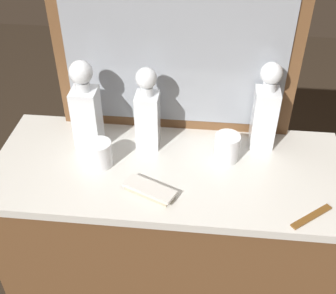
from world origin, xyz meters
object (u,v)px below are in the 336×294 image
object	(u,v)px
crystal_decanter_left	(86,112)
crystal_decanter_center	(265,113)
crystal_tumbler_right	(100,155)
tortoiseshell_comb	(311,216)
crystal_decanter_far_right	(148,116)
crystal_tumbler_front	(227,149)
silver_brush_far_left	(150,190)

from	to	relation	value
crystal_decanter_left	crystal_decanter_center	size ratio (longest dim) A/B	1.01
crystal_tumbler_right	tortoiseshell_comb	size ratio (longest dim) A/B	0.68
crystal_decanter_left	crystal_decanter_center	bearing A→B (deg)	5.62
crystal_tumbler_right	crystal_decanter_far_right	bearing A→B (deg)	41.23
crystal_decanter_left	crystal_decanter_center	world-z (taller)	crystal_decanter_left
crystal_decanter_far_right	tortoiseshell_comb	world-z (taller)	crystal_decanter_far_right
crystal_tumbler_front	silver_brush_far_left	xyz separation A→B (m)	(-0.23, -0.19, -0.03)
crystal_decanter_left	silver_brush_far_left	world-z (taller)	crystal_decanter_left
crystal_tumbler_right	silver_brush_far_left	size ratio (longest dim) A/B	0.51
crystal_decanter_left	tortoiseshell_comb	bearing A→B (deg)	-21.16
crystal_tumbler_front	tortoiseshell_comb	bearing A→B (deg)	-44.32
crystal_decanter_left	crystal_tumbler_front	world-z (taller)	crystal_decanter_left
crystal_tumbler_right	silver_brush_far_left	bearing A→B (deg)	-33.80
crystal_tumbler_right	tortoiseshell_comb	xyz separation A→B (m)	(0.64, -0.17, -0.04)
tortoiseshell_comb	crystal_decanter_left	bearing A→B (deg)	158.84
tortoiseshell_comb	crystal_decanter_center	bearing A→B (deg)	110.54
crystal_tumbler_right	tortoiseshell_comb	distance (m)	0.66
crystal_decanter_left	silver_brush_far_left	xyz separation A→B (m)	(0.24, -0.22, -0.11)
crystal_tumbler_right	silver_brush_far_left	distance (m)	0.21
crystal_decanter_far_right	crystal_decanter_left	bearing A→B (deg)	-175.91
crystal_decanter_left	crystal_tumbler_front	bearing A→B (deg)	-4.61
crystal_decanter_far_right	crystal_decanter_left	distance (m)	0.20
crystal_decanter_left	tortoiseshell_comb	world-z (taller)	crystal_decanter_left
crystal_decanter_left	tortoiseshell_comb	xyz separation A→B (m)	(0.70, -0.27, -0.12)
crystal_decanter_far_right	tortoiseshell_comb	bearing A→B (deg)	-29.62
crystal_decanter_left	tortoiseshell_comb	size ratio (longest dim) A/B	2.44
crystal_decanter_left	crystal_tumbler_right	world-z (taller)	crystal_decanter_left
silver_brush_far_left	tortoiseshell_comb	world-z (taller)	silver_brush_far_left
crystal_decanter_far_right	crystal_tumbler_right	xyz separation A→B (m)	(-0.14, -0.12, -0.08)
crystal_decanter_far_right	crystal_tumbler_front	world-z (taller)	crystal_decanter_far_right
crystal_decanter_far_right	crystal_tumbler_front	xyz separation A→B (m)	(0.26, -0.05, -0.07)
tortoiseshell_comb	crystal_tumbler_front	bearing A→B (deg)	135.68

